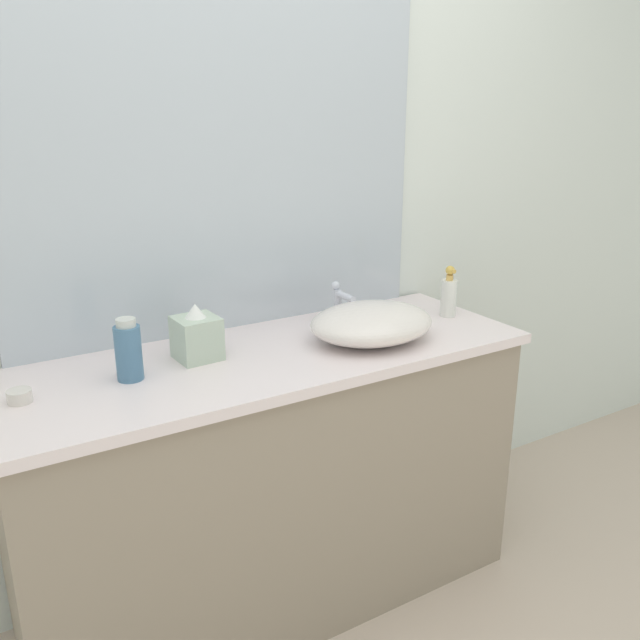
% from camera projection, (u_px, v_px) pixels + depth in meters
% --- Properties ---
extents(bathroom_wall_rear, '(6.00, 0.06, 2.60)m').
position_uv_depth(bathroom_wall_rear, '(212.00, 192.00, 2.08)').
color(bathroom_wall_rear, silver).
rests_on(bathroom_wall_rear, ground).
extents(vanity_counter, '(1.59, 0.56, 0.86)m').
position_uv_depth(vanity_counter, '(273.00, 481.00, 2.10)').
color(vanity_counter, gray).
rests_on(vanity_counter, ground).
extents(wall_mirror_panel, '(1.38, 0.01, 1.28)m').
position_uv_depth(wall_mirror_panel, '(222.00, 125.00, 2.00)').
color(wall_mirror_panel, '#B2BCC6').
rests_on(wall_mirror_panel, vanity_counter).
extents(sink_basin, '(0.40, 0.33, 0.11)m').
position_uv_depth(sink_basin, '(372.00, 323.00, 2.06)').
color(sink_basin, silver).
rests_on(sink_basin, vanity_counter).
extents(faucet, '(0.03, 0.12, 0.14)m').
position_uv_depth(faucet, '(340.00, 300.00, 2.20)').
color(faucet, silver).
rests_on(faucet, vanity_counter).
extents(soap_dispenser, '(0.05, 0.05, 0.18)m').
position_uv_depth(soap_dispenser, '(449.00, 295.00, 2.29)').
color(soap_dispenser, silver).
rests_on(soap_dispenser, vanity_counter).
extents(lotion_bottle, '(0.07, 0.07, 0.17)m').
position_uv_depth(lotion_bottle, '(128.00, 351.00, 1.76)').
color(lotion_bottle, teal).
rests_on(lotion_bottle, vanity_counter).
extents(tissue_box, '(0.13, 0.13, 0.16)m').
position_uv_depth(tissue_box, '(197.00, 335.00, 1.91)').
color(tissue_box, '#B3C5AF').
rests_on(tissue_box, vanity_counter).
extents(candle_jar, '(0.06, 0.06, 0.03)m').
position_uv_depth(candle_jar, '(19.00, 396.00, 1.64)').
color(candle_jar, silver).
rests_on(candle_jar, vanity_counter).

